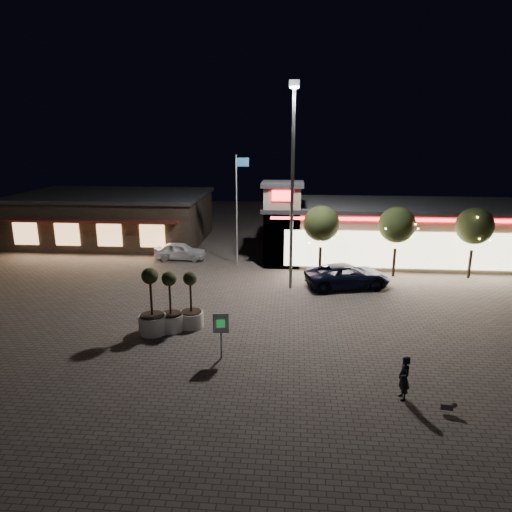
# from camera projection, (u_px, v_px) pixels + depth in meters

# --- Properties ---
(ground) EXTENTS (90.00, 90.00, 0.00)m
(ground) POSITION_uv_depth(u_px,v_px,m) (246.00, 342.00, 21.39)
(ground) COLOR #60564E
(ground) RESTS_ON ground
(retail_building) EXTENTS (20.40, 8.40, 6.10)m
(retail_building) POSITION_uv_depth(u_px,v_px,m) (389.00, 230.00, 35.28)
(retail_building) COLOR tan
(retail_building) RESTS_ON ground
(restaurant_building) EXTENTS (16.40, 11.00, 4.30)m
(restaurant_building) POSITION_uv_depth(u_px,v_px,m) (115.00, 217.00, 41.15)
(restaurant_building) COLOR #382D23
(restaurant_building) RESTS_ON ground
(floodlight_pole) EXTENTS (0.60, 0.40, 12.38)m
(floodlight_pole) POSITION_uv_depth(u_px,v_px,m) (293.00, 176.00, 27.10)
(floodlight_pole) COLOR gray
(floodlight_pole) RESTS_ON ground
(flagpole) EXTENTS (0.95, 0.10, 8.00)m
(flagpole) POSITION_uv_depth(u_px,v_px,m) (238.00, 201.00, 32.81)
(flagpole) COLOR white
(flagpole) RESTS_ON ground
(string_tree_a) EXTENTS (2.42, 2.42, 4.79)m
(string_tree_a) POSITION_uv_depth(u_px,v_px,m) (321.00, 224.00, 30.73)
(string_tree_a) COLOR #332319
(string_tree_a) RESTS_ON ground
(string_tree_b) EXTENTS (2.42, 2.42, 4.79)m
(string_tree_b) POSITION_uv_depth(u_px,v_px,m) (397.00, 225.00, 30.33)
(string_tree_b) COLOR #332319
(string_tree_b) RESTS_ON ground
(string_tree_c) EXTENTS (2.42, 2.42, 4.79)m
(string_tree_c) POSITION_uv_depth(u_px,v_px,m) (475.00, 226.00, 29.94)
(string_tree_c) COLOR #332319
(string_tree_c) RESTS_ON ground
(pickup_truck) EXTENTS (5.77, 3.63, 1.49)m
(pickup_truck) POSITION_uv_depth(u_px,v_px,m) (347.00, 276.00, 28.86)
(pickup_truck) COLOR black
(pickup_truck) RESTS_ON ground
(white_sedan) EXTENTS (3.95, 1.62, 1.34)m
(white_sedan) POSITION_uv_depth(u_px,v_px,m) (180.00, 251.00, 35.21)
(white_sedan) COLOR white
(white_sedan) RESTS_ON ground
(pedestrian) EXTENTS (0.48, 0.66, 1.69)m
(pedestrian) POSITION_uv_depth(u_px,v_px,m) (404.00, 378.00, 16.61)
(pedestrian) COLOR black
(pedestrian) RESTS_ON ground
(dog) EXTENTS (0.56, 0.23, 0.30)m
(dog) POSITION_uv_depth(u_px,v_px,m) (449.00, 406.00, 15.88)
(dog) COLOR #59514C
(dog) RESTS_ON ground
(planter_left) EXTENTS (1.35, 1.35, 3.33)m
(planter_left) POSITION_uv_depth(u_px,v_px,m) (152.00, 313.00, 22.11)
(planter_left) COLOR white
(planter_left) RESTS_ON ground
(planter_mid) EXTENTS (1.18, 1.18, 2.91)m
(planter_mid) POSITION_uv_depth(u_px,v_px,m) (191.00, 310.00, 22.86)
(planter_mid) COLOR white
(planter_mid) RESTS_ON ground
(planter_right) EXTENTS (1.23, 1.23, 3.03)m
(planter_right) POSITION_uv_depth(u_px,v_px,m) (171.00, 312.00, 22.48)
(planter_right) COLOR white
(planter_right) RESTS_ON ground
(valet_sign) EXTENTS (0.68, 0.15, 2.07)m
(valet_sign) POSITION_uv_depth(u_px,v_px,m) (221.00, 327.00, 19.53)
(valet_sign) COLOR gray
(valet_sign) RESTS_ON ground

